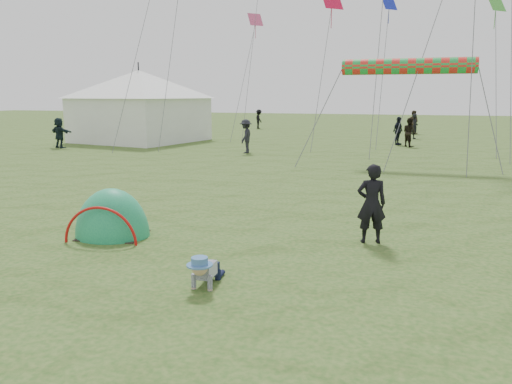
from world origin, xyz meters
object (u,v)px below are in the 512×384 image
(crawling_toddler, at_px, (205,270))
(popup_tent, at_px, (113,236))
(standing_adult, at_px, (371,204))
(event_marquee, at_px, (140,103))

(crawling_toddler, relative_size, popup_tent, 0.35)
(standing_adult, xyz_separation_m, event_marquee, (-15.78, 17.89, 1.55))
(standing_adult, bearing_deg, event_marquee, -65.09)
(crawling_toddler, xyz_separation_m, event_marquee, (-13.62, 21.02, 2.06))
(popup_tent, xyz_separation_m, standing_adult, (5.09, 1.17, 0.78))
(crawling_toddler, relative_size, standing_adult, 0.45)
(crawling_toddler, height_order, popup_tent, popup_tent)
(crawling_toddler, bearing_deg, popup_tent, 143.15)
(popup_tent, relative_size, event_marquee, 0.29)
(crawling_toddler, bearing_deg, event_marquee, 119.81)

